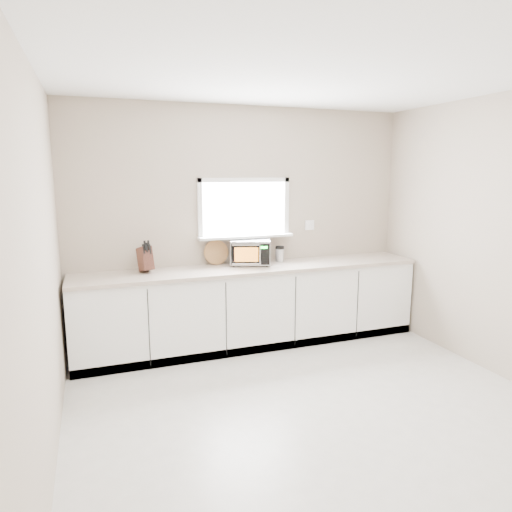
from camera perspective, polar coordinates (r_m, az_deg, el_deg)
name	(u,v)px	position (r m, az deg, el deg)	size (l,w,h in m)	color
ground	(322,417)	(3.98, 8.24, -19.24)	(4.00, 4.00, 0.00)	beige
back_wall	(244,224)	(5.33, -1.52, 3.99)	(4.00, 0.17, 2.70)	#B0A38C
cabinets	(252,307)	(5.25, -0.45, -6.43)	(3.92, 0.60, 0.88)	white
countertop	(253,268)	(5.12, -0.42, -1.53)	(3.92, 0.64, 0.04)	beige
microwave	(250,251)	(5.20, -0.72, 0.57)	(0.53, 0.47, 0.29)	black
knife_block	(145,258)	(4.94, -13.67, -0.29)	(0.17, 0.26, 0.35)	#4E271C
cutting_board	(216,252)	(5.22, -5.00, 0.47)	(0.28, 0.28, 0.02)	#9F6C3D
coffee_grinder	(280,254)	(5.40, 2.99, 0.29)	(0.11, 0.11, 0.19)	#B4B6BC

